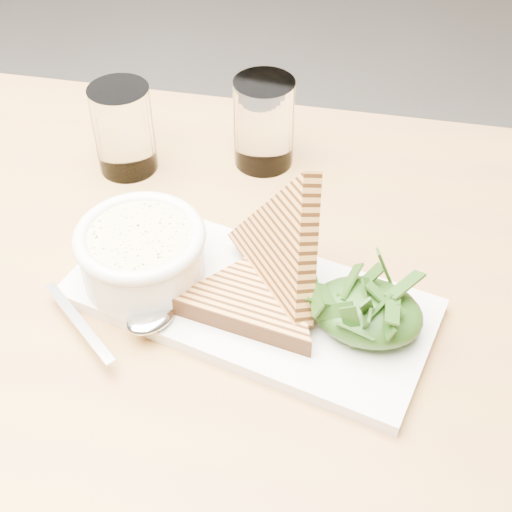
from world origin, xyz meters
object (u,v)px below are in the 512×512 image
(glass_far, at_px, (264,123))
(soup_bowl, at_px, (143,260))
(platter, at_px, (249,301))
(glass_near, at_px, (124,129))
(table_top, at_px, (148,349))

(glass_far, bearing_deg, soup_bowl, -100.54)
(platter, bearing_deg, glass_far, 105.05)
(platter, relative_size, glass_far, 3.24)
(platter, height_order, glass_far, glass_far)
(glass_near, bearing_deg, platter, -38.21)
(table_top, relative_size, glass_far, 11.71)
(platter, height_order, soup_bowl, soup_bowl)
(glass_near, relative_size, glass_far, 0.98)
(table_top, xyz_separation_m, soup_bowl, (-0.03, 0.06, 0.06))
(glass_far, bearing_deg, glass_near, -157.14)
(soup_bowl, distance_m, glass_near, 0.21)
(platter, bearing_deg, soup_bowl, -175.25)
(soup_bowl, bearing_deg, glass_far, 79.46)
(soup_bowl, distance_m, glass_far, 0.24)
(table_top, distance_m, platter, 0.11)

